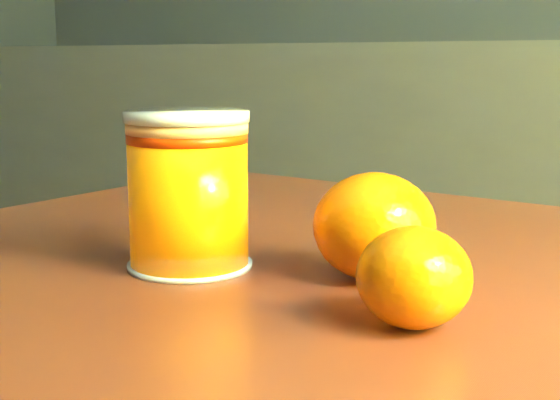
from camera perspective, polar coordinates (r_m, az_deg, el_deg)
The scene contains 4 objects.
kitchen_counter at distance 2.06m, azimuth 9.36°, elevation -1.41°, with size 3.15×0.60×0.90m, color #505155.
juice_glass at distance 0.51m, azimuth -6.71°, elevation 0.65°, with size 0.08×0.08×0.10m.
orange_front at distance 0.49m, azimuth 6.91°, elevation -1.92°, with size 0.08×0.08×0.07m, color orange.
orange_back at distance 0.41m, azimuth 9.77°, elevation -5.58°, with size 0.06×0.06×0.05m, color orange.
Camera 1 is at (0.88, -0.37, 0.87)m, focal length 50.00 mm.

